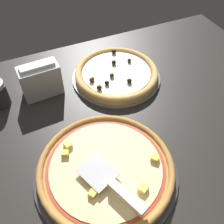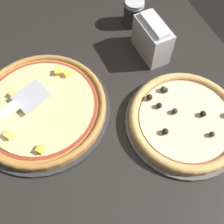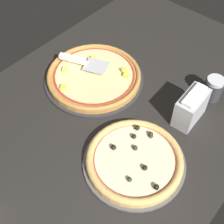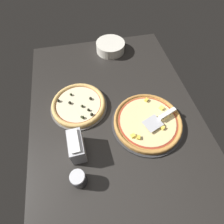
{
  "view_description": "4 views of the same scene",
  "coord_description": "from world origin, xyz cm",
  "px_view_note": "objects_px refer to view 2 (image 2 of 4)",
  "views": [
    {
      "loc": [
        -19.41,
        -50.64,
        65.91
      ],
      "look_at": [
        3.78,
        1.97,
        3.0
      ],
      "focal_mm": 42.0,
      "sensor_mm": 36.0,
      "label": 1
    },
    {
      "loc": [
        36.75,
        -11.96,
        67.58
      ],
      "look_at": [
        3.78,
        1.97,
        3.0
      ],
      "focal_mm": 42.0,
      "sensor_mm": 36.0,
      "label": 2
    },
    {
      "loc": [
        57.51,
        48.48,
        89.73
      ],
      "look_at": [
        3.78,
        1.97,
        3.0
      ],
      "focal_mm": 50.0,
      "sensor_mm": 36.0,
      "label": 3
    },
    {
      "loc": [
        -49.42,
        13.18,
        86.03
      ],
      "look_at": [
        3.78,
        1.97,
        3.0
      ],
      "focal_mm": 28.0,
      "sensor_mm": 36.0,
      "label": 4
    }
  ],
  "objects_px": {
    "pizza_front": "(41,107)",
    "serving_spatula": "(8,111)",
    "parmesan_shaker": "(134,13)",
    "pizza_back": "(185,119)",
    "napkin_holder": "(152,39)"
  },
  "relations": [
    {
      "from": "parmesan_shaker",
      "to": "pizza_back",
      "type": "bearing_deg",
      "value": -5.43
    },
    {
      "from": "pizza_front",
      "to": "serving_spatula",
      "type": "distance_m",
      "value": 0.09
    },
    {
      "from": "pizza_back",
      "to": "serving_spatula",
      "type": "xyz_separation_m",
      "value": [
        -0.2,
        -0.45,
        0.03
      ]
    },
    {
      "from": "pizza_back",
      "to": "parmesan_shaker",
      "type": "height_order",
      "value": "parmesan_shaker"
    },
    {
      "from": "pizza_front",
      "to": "napkin_holder",
      "type": "distance_m",
      "value": 0.4
    },
    {
      "from": "pizza_front",
      "to": "serving_spatula",
      "type": "xyz_separation_m",
      "value": [
        -0.0,
        -0.08,
        0.03
      ]
    },
    {
      "from": "serving_spatula",
      "to": "parmesan_shaker",
      "type": "bearing_deg",
      "value": 115.18
    },
    {
      "from": "pizza_back",
      "to": "napkin_holder",
      "type": "distance_m",
      "value": 0.28
    },
    {
      "from": "serving_spatula",
      "to": "pizza_front",
      "type": "bearing_deg",
      "value": 89.33
    },
    {
      "from": "pizza_back",
      "to": "parmesan_shaker",
      "type": "distance_m",
      "value": 0.43
    },
    {
      "from": "serving_spatula",
      "to": "parmesan_shaker",
      "type": "distance_m",
      "value": 0.54
    },
    {
      "from": "pizza_front",
      "to": "serving_spatula",
      "type": "height_order",
      "value": "serving_spatula"
    },
    {
      "from": "parmesan_shaker",
      "to": "napkin_holder",
      "type": "height_order",
      "value": "napkin_holder"
    },
    {
      "from": "pizza_front",
      "to": "pizza_back",
      "type": "xyz_separation_m",
      "value": [
        0.2,
        0.36,
        -0.0
      ]
    },
    {
      "from": "pizza_front",
      "to": "pizza_back",
      "type": "relative_size",
      "value": 1.19
    }
  ]
}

